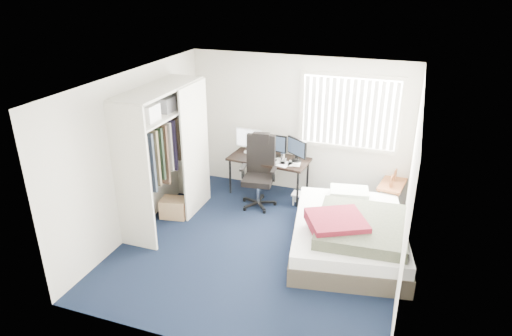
{
  "coord_description": "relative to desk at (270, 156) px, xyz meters",
  "views": [
    {
      "loc": [
        1.89,
        -5.51,
        3.8
      ],
      "look_at": [
        -0.2,
        0.4,
        1.09
      ],
      "focal_mm": 32.0,
      "sensor_mm": 36.0,
      "label": 1
    }
  ],
  "objects": [
    {
      "name": "office_chair",
      "position": [
        -0.04,
        -0.45,
        -0.25
      ],
      "size": [
        0.66,
        0.66,
        1.27
      ],
      "color": "black",
      "rests_on": "ground"
    },
    {
      "name": "ground",
      "position": [
        0.42,
        -1.75,
        -0.74
      ],
      "size": [
        4.2,
        4.2,
        0.0
      ],
      "primitive_type": "plane",
      "color": "black",
      "rests_on": "ground"
    },
    {
      "name": "pine_box",
      "position": [
        -1.23,
        -1.37,
        -0.58
      ],
      "size": [
        0.47,
        0.39,
        0.32
      ],
      "primitive_type": "cube",
      "rotation": [
        0.0,
        0.0,
        0.17
      ],
      "color": "tan",
      "rests_on": "ground"
    },
    {
      "name": "nightstand",
      "position": [
        2.17,
        0.09,
        -0.29
      ],
      "size": [
        0.49,
        0.8,
        0.7
      ],
      "color": "brown",
      "rests_on": "ground"
    },
    {
      "name": "window_assembly",
      "position": [
        1.32,
        0.29,
        0.86
      ],
      "size": [
        1.72,
        0.09,
        1.32
      ],
      "color": "white",
      "rests_on": "ground"
    },
    {
      "name": "desk",
      "position": [
        0.0,
        0.0,
        0.0
      ],
      "size": [
        1.48,
        0.78,
        1.17
      ],
      "color": "black",
      "rests_on": "ground"
    },
    {
      "name": "bed",
      "position": [
        1.69,
        -1.41,
        -0.45
      ],
      "size": [
        1.94,
        2.37,
        0.7
      ],
      "color": "#40382E",
      "rests_on": "ground"
    },
    {
      "name": "closet",
      "position": [
        -1.25,
        -1.49,
        0.61
      ],
      "size": [
        0.64,
        1.84,
        2.22
      ],
      "color": "beige",
      "rests_on": "ground"
    },
    {
      "name": "room_shell",
      "position": [
        0.42,
        -1.75,
        0.77
      ],
      "size": [
        4.2,
        4.2,
        4.2
      ],
      "color": "silver",
      "rests_on": "ground"
    },
    {
      "name": "footstool",
      "position": [
        0.65,
        -0.26,
        -0.58
      ],
      "size": [
        0.27,
        0.21,
        0.22
      ],
      "color": "white",
      "rests_on": "ground"
    }
  ]
}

